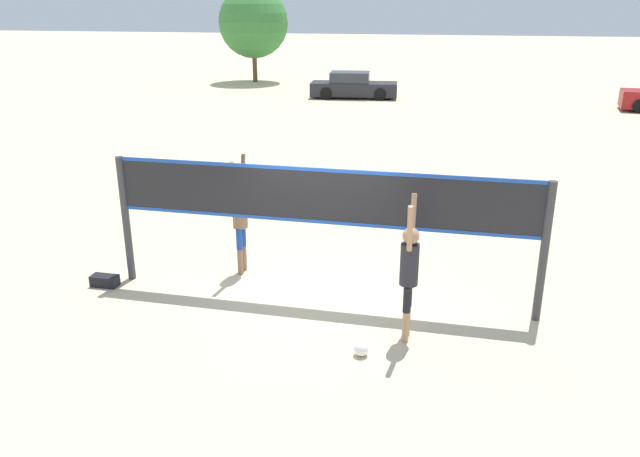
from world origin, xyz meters
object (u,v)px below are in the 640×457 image
gear_bag (105,281)px  tree_right_cluster (253,22)px  parked_car_near (353,86)px  player_spiker (409,267)px  volleyball (361,349)px  volleyball_net (320,210)px  player_blocker (240,213)px

gear_bag → tree_right_cluster: 31.98m
gear_bag → parked_car_near: (0.21, 25.02, 0.52)m
player_spiker → volleyball: 1.40m
volleyball_net → volleyball: bearing=-59.8°
volleyball_net → tree_right_cluster: 32.59m
volleyball_net → player_spiker: volleyball_net is taller
player_spiker → gear_bag: bearing=83.0°
volleyball_net → gear_bag: 4.26m
player_blocker → volleyball: (2.73, -2.50, -1.09)m
volleyball_net → tree_right_cluster: size_ratio=1.24×
volleyball → parked_car_near: parked_car_near is taller
gear_bag → player_spiker: bearing=-7.0°
player_spiker → volleyball: bearing=138.0°
gear_bag → parked_car_near: parked_car_near is taller
volleyball_net → player_spiker: size_ratio=3.29×
parked_car_near → tree_right_cluster: size_ratio=0.81×
volleyball → parked_car_near: size_ratio=0.04×
volleyball_net → tree_right_cluster: (-11.35, 30.48, 2.13)m
volleyball_net → player_blocker: 1.91m
player_spiker → player_blocker: 3.80m
player_spiker → parked_car_near: bearing=11.8°
volleyball → tree_right_cluster: tree_right_cluster is taller
volleyball → tree_right_cluster: (-12.37, 32.24, 3.64)m
player_spiker → tree_right_cluster: (-12.96, 31.58, 2.55)m
player_spiker → tree_right_cluster: size_ratio=0.38×
volleyball_net → player_spiker: (1.61, -1.10, -0.43)m
gear_bag → volleyball_net: bearing=6.0°
volleyball_net → gear_bag: bearing=-174.0°
player_blocker → volleyball: 3.86m
player_spiker → parked_car_near: size_ratio=0.46×
gear_bag → parked_car_near: 25.03m
gear_bag → player_blocker: bearing=27.3°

